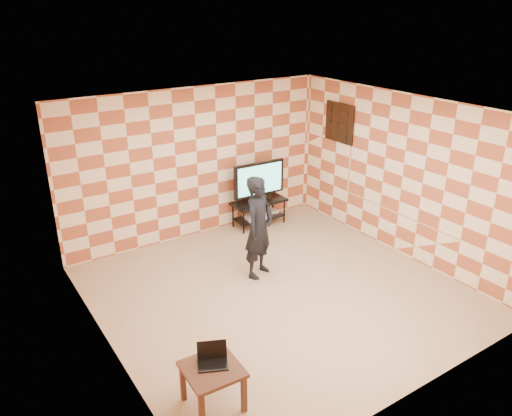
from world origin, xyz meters
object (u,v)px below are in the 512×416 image
object	(u,v)px
tv_stand	(259,207)
side_table	(212,375)
tv	(259,180)
person	(259,227)

from	to	relation	value
tv_stand	side_table	bearing A→B (deg)	-129.73
tv	side_table	world-z (taller)	tv
tv	tv_stand	bearing A→B (deg)	92.30
tv_stand	person	world-z (taller)	person
tv	side_table	bearing A→B (deg)	-129.75
tv_stand	side_table	xyz separation A→B (m)	(-3.00, -3.61, 0.04)
tv_stand	tv	world-z (taller)	tv
side_table	person	size ratio (longest dim) A/B	0.37
tv_stand	tv	bearing A→B (deg)	-87.70
tv_stand	side_table	distance (m)	4.70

